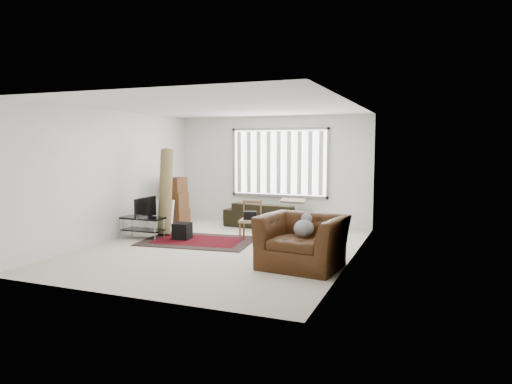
% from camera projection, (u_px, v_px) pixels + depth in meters
% --- Properties ---
extents(room, '(6.00, 6.02, 2.71)m').
position_uv_depth(room, '(233.00, 157.00, 9.10)').
color(room, beige).
rests_on(room, ground).
extents(persian_rug, '(2.41, 1.75, 0.02)m').
position_uv_depth(persian_rug, '(198.00, 241.00, 9.45)').
color(persian_rug, black).
rests_on(persian_rug, ground).
extents(tv_stand, '(0.92, 0.41, 0.46)m').
position_uv_depth(tv_stand, '(143.00, 223.00, 9.72)').
color(tv_stand, black).
rests_on(tv_stand, ground).
extents(tv, '(0.10, 0.75, 0.43)m').
position_uv_depth(tv, '(142.00, 207.00, 9.68)').
color(tv, black).
rests_on(tv, tv_stand).
extents(subwoofer, '(0.37, 0.37, 0.34)m').
position_uv_depth(subwoofer, '(182.00, 231.00, 9.59)').
color(subwoofer, black).
rests_on(subwoofer, persian_rug).
extents(moving_boxes, '(0.54, 0.51, 1.21)m').
position_uv_depth(moving_boxes, '(177.00, 204.00, 11.04)').
color(moving_boxes, '#59351C').
rests_on(moving_boxes, ground).
extents(white_flatpack, '(0.58, 0.25, 0.73)m').
position_uv_depth(white_flatpack, '(162.00, 215.00, 10.58)').
color(white_flatpack, silver).
rests_on(white_flatpack, ground).
extents(rolled_rug, '(0.54, 0.84, 1.91)m').
position_uv_depth(rolled_rug, '(166.00, 192.00, 10.16)').
color(rolled_rug, brown).
rests_on(rolled_rug, ground).
extents(sofa, '(2.12, 1.08, 0.79)m').
position_uv_depth(sofa, '(268.00, 211.00, 11.02)').
color(sofa, black).
rests_on(sofa, ground).
extents(side_chair, '(0.51, 0.51, 0.81)m').
position_uv_depth(side_chair, '(251.00, 218.00, 9.58)').
color(side_chair, '#90795E').
rests_on(side_chair, ground).
extents(armchair, '(1.43, 1.28, 0.97)m').
position_uv_depth(armchair, '(302.00, 238.00, 7.43)').
color(armchair, '#3D200C').
rests_on(armchair, ground).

